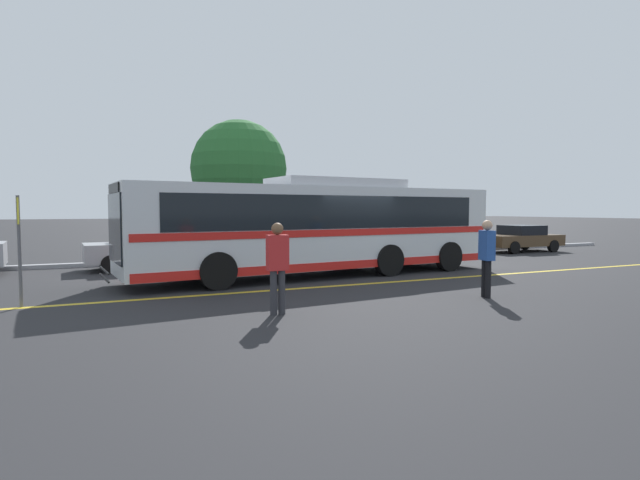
{
  "coord_description": "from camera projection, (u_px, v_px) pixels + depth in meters",
  "views": [
    {
      "loc": [
        -7.24,
        -13.98,
        2.09
      ],
      "look_at": [
        -0.77,
        0.38,
        1.13
      ],
      "focal_mm": 28.0,
      "sensor_mm": 36.0,
      "label": 1
    }
  ],
  "objects": [
    {
      "name": "pedestrian_1",
      "position": [
        487.0,
        253.0,
        11.79
      ],
      "size": [
        0.31,
        0.46,
        1.84
      ],
      "rotation": [
        0.0,
        0.0,
        1.33
      ],
      "color": "black",
      "rests_on": "ground_plane"
    },
    {
      "name": "parked_car_4",
      "position": [
        520.0,
        238.0,
        24.79
      ],
      "size": [
        4.09,
        2.06,
        1.31
      ],
      "rotation": [
        0.0,
        0.0,
        1.55
      ],
      "color": "#4C3823",
      "rests_on": "ground_plane"
    },
    {
      "name": "parked_car_2",
      "position": [
        300.0,
        243.0,
        20.23
      ],
      "size": [
        4.57,
        2.07,
        1.45
      ],
      "rotation": [
        0.0,
        0.0,
        -1.51
      ],
      "color": "navy",
      "rests_on": "ground_plane"
    },
    {
      "name": "pedestrian_0",
      "position": [
        278.0,
        262.0,
        9.87
      ],
      "size": [
        0.43,
        0.24,
        1.83
      ],
      "rotation": [
        0.0,
        0.0,
        3.11
      ],
      "color": "#2D2D33",
      "rests_on": "ground_plane"
    },
    {
      "name": "ground_plane",
      "position": [
        347.0,
        275.0,
        15.82
      ],
      "size": [
        220.0,
        220.0,
        0.0
      ],
      "primitive_type": "plane",
      "color": "#262628"
    },
    {
      "name": "lane_strip_0",
      "position": [
        352.0,
        285.0,
        13.85
      ],
      "size": [
        32.07,
        0.2,
        0.01
      ],
      "primitive_type": "cube",
      "rotation": [
        0.0,
        0.0,
        1.57
      ],
      "color": "gold",
      "rests_on": "ground_plane"
    },
    {
      "name": "curb_strip",
      "position": [
        265.0,
        257.0,
        21.0
      ],
      "size": [
        40.07,
        0.36,
        0.15
      ],
      "primitive_type": "cube",
      "color": "#99999E",
      "rests_on": "ground_plane"
    },
    {
      "name": "bus_stop_sign",
      "position": [
        19.0,
        237.0,
        10.6
      ],
      "size": [
        0.07,
        0.4,
        2.39
      ],
      "rotation": [
        0.0,
        0.0,
        1.66
      ],
      "color": "#59595E",
      "rests_on": "ground_plane"
    },
    {
      "name": "tree_0",
      "position": [
        239.0,
        168.0,
        25.23
      ],
      "size": [
        4.83,
        4.83,
        6.6
      ],
      "color": "#513823",
      "rests_on": "ground_plane"
    },
    {
      "name": "parked_car_3",
      "position": [
        436.0,
        239.0,
        23.1
      ],
      "size": [
        4.55,
        2.18,
        1.45
      ],
      "rotation": [
        0.0,
        0.0,
        1.5
      ],
      "color": "#4C3823",
      "rests_on": "ground_plane"
    },
    {
      "name": "transit_bus",
      "position": [
        320.0,
        225.0,
        15.77
      ],
      "size": [
        12.55,
        3.65,
        3.06
      ],
      "rotation": [
        0.0,
        0.0,
        1.66
      ],
      "color": "silver",
      "rests_on": "ground_plane"
    },
    {
      "name": "parked_car_1",
      "position": [
        145.0,
        248.0,
        17.61
      ],
      "size": [
        4.13,
        2.06,
        1.47
      ],
      "rotation": [
        0.0,
        0.0,
        -1.51
      ],
      "color": "#9E9EA3",
      "rests_on": "ground_plane"
    }
  ]
}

